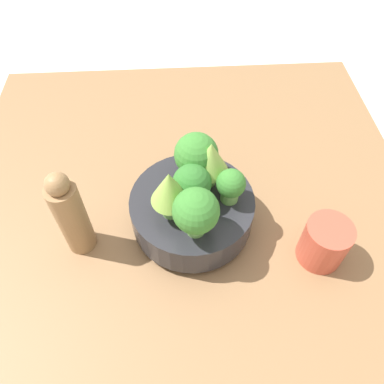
% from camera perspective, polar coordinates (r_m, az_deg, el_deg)
% --- Properties ---
extents(ground_plane, '(6.00, 6.00, 0.00)m').
position_cam_1_polar(ground_plane, '(0.71, -0.53, -5.57)').
color(ground_plane, silver).
extents(table, '(0.90, 0.85, 0.05)m').
position_cam_1_polar(table, '(0.69, -0.54, -4.51)').
color(table, olive).
rests_on(table, ground_plane).
extents(bowl, '(0.20, 0.20, 0.07)m').
position_cam_1_polar(bowl, '(0.63, -0.00, -2.82)').
color(bowl, '#28282D').
rests_on(bowl, table).
extents(broccoli_floret_right, '(0.07, 0.07, 0.09)m').
position_cam_1_polar(broccoli_floret_right, '(0.60, 0.65, 5.67)').
color(broccoli_floret_right, '#6BA34C').
rests_on(broccoli_floret_right, bowl).
extents(broccoli_floret_center, '(0.06, 0.06, 0.07)m').
position_cam_1_polar(broccoli_floret_center, '(0.57, 0.00, 1.23)').
color(broccoli_floret_center, '#6BA34C').
rests_on(broccoli_floret_center, bowl).
extents(broccoli_floret_front, '(0.05, 0.05, 0.06)m').
position_cam_1_polar(broccoli_floret_front, '(0.58, 5.92, 1.03)').
color(broccoli_floret_front, '#6BA34C').
rests_on(broccoli_floret_front, bowl).
extents(romanesco_piece_near, '(0.06, 0.06, 0.09)m').
position_cam_1_polar(romanesco_piece_near, '(0.58, 2.88, 5.11)').
color(romanesco_piece_near, '#7AB256').
rests_on(romanesco_piece_near, bowl).
extents(broccoli_floret_left, '(0.07, 0.07, 0.09)m').
position_cam_1_polar(broccoli_floret_left, '(0.53, 0.60, -3.03)').
color(broccoli_floret_left, '#6BA34C').
rests_on(broccoli_floret_left, bowl).
extents(romanesco_piece_far, '(0.06, 0.06, 0.09)m').
position_cam_1_polar(romanesco_piece_far, '(0.54, -3.42, 0.35)').
color(romanesco_piece_far, '#609347').
rests_on(romanesco_piece_far, bowl).
extents(cup, '(0.07, 0.07, 0.08)m').
position_cam_1_polar(cup, '(0.63, 19.52, -7.28)').
color(cup, '#C64C38').
rests_on(cup, table).
extents(pepper_mill, '(0.05, 0.05, 0.17)m').
position_cam_1_polar(pepper_mill, '(0.60, -17.99, -3.32)').
color(pepper_mill, '#997047').
rests_on(pepper_mill, table).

